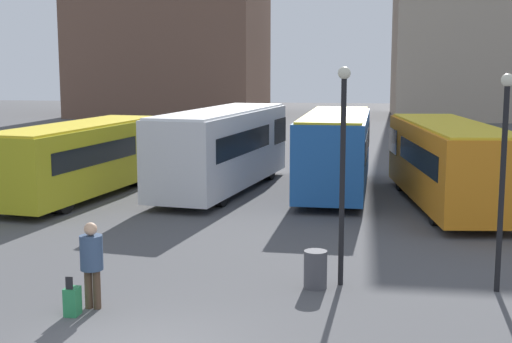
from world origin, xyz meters
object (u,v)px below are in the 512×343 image
object	(u,v)px
bus_0	(81,157)
traveler	(92,258)
bus_3	(449,161)
lamp_post_1	(503,163)
bus_2	(336,150)
lamp_post_0	(343,156)
suitcase	(72,301)
trash_bin	(315,269)
bus_1	(223,147)

from	to	relation	value
bus_0	traveler	bearing A→B (deg)	-148.46
bus_3	traveler	size ratio (longest dim) A/B	5.60
bus_3	lamp_post_1	xyz separation A→B (m)	(0.01, -9.69, 1.28)
bus_2	lamp_post_0	world-z (taller)	lamp_post_0
suitcase	lamp_post_0	size ratio (longest dim) A/B	0.17
bus_2	suitcase	xyz separation A→B (m)	(-4.60, -14.68, -1.37)
bus_0	suitcase	size ratio (longest dim) A/B	11.48
lamp_post_1	lamp_post_0	bearing A→B (deg)	-179.45
bus_2	bus_0	bearing A→B (deg)	105.92
bus_2	trash_bin	distance (m)	12.26
bus_3	trash_bin	distance (m)	10.87
traveler	lamp_post_0	size ratio (longest dim) A/B	0.37
bus_2	lamp_post_1	world-z (taller)	lamp_post_1
lamp_post_0	bus_3	bearing A→B (deg)	70.64
traveler	trash_bin	bearing A→B (deg)	-64.87
suitcase	bus_2	bearing A→B (deg)	-17.06
lamp_post_0	trash_bin	xyz separation A→B (m)	(-0.55, -0.32, -2.51)
traveler	trash_bin	distance (m)	4.91
traveler	lamp_post_0	xyz separation A→B (m)	(4.97, 2.36, 1.87)
bus_0	lamp_post_0	bearing A→B (deg)	-124.88
trash_bin	traveler	bearing A→B (deg)	-155.22
bus_2	suitcase	distance (m)	15.45
lamp_post_0	trash_bin	distance (m)	2.59
suitcase	lamp_post_1	xyz separation A→B (m)	(8.65, 2.84, 2.57)
bus_3	suitcase	world-z (taller)	bus_3
bus_3	lamp_post_1	bearing A→B (deg)	172.90
bus_1	trash_bin	xyz separation A→B (m)	(4.46, -11.94, -1.30)
bus_1	lamp_post_1	distance (m)	14.38
lamp_post_0	bus_1	bearing A→B (deg)	113.34
traveler	lamp_post_0	bearing A→B (deg)	-64.24
bus_0	bus_1	world-z (taller)	bus_1
bus_1	traveler	bearing A→B (deg)	-171.20
suitcase	bus_0	bearing A→B (deg)	21.67
bus_2	bus_3	bearing A→B (deg)	-116.71
traveler	lamp_post_1	world-z (taller)	lamp_post_1
lamp_post_0	lamp_post_1	size ratio (longest dim) A/B	1.03
trash_bin	bus_1	bearing A→B (deg)	110.49
suitcase	trash_bin	xyz separation A→B (m)	(4.67, 2.49, 0.13)
bus_2	trash_bin	bearing A→B (deg)	-178.39
bus_0	suitcase	bearing A→B (deg)	-150.24
bus_0	lamp_post_0	size ratio (longest dim) A/B	1.93
bus_0	bus_1	bearing A→B (deg)	-57.78
bus_1	bus_0	bearing A→B (deg)	122.39
bus_1	lamp_post_0	bearing A→B (deg)	-148.05
lamp_post_0	lamp_post_1	distance (m)	3.43
trash_bin	bus_0	bearing A→B (deg)	134.10
suitcase	bus_3	bearing A→B (deg)	-34.21
bus_2	bus_3	distance (m)	4.57
suitcase	lamp_post_0	xyz separation A→B (m)	(5.22, 2.81, 2.65)
bus_1	bus_2	world-z (taller)	bus_1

